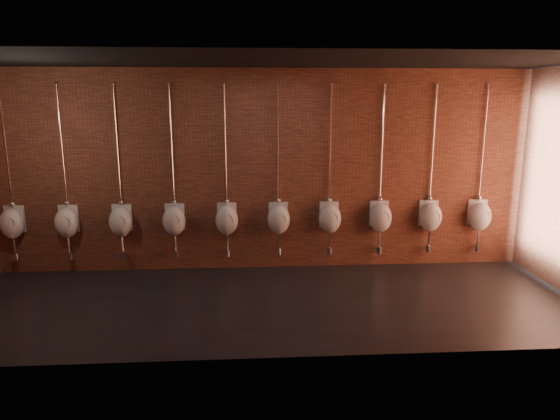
{
  "coord_description": "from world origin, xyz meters",
  "views": [
    {
      "loc": [
        -0.27,
        -6.4,
        2.73
      ],
      "look_at": [
        0.2,
        0.9,
        1.1
      ],
      "focal_mm": 32.0,
      "sensor_mm": 36.0,
      "label": 1
    }
  ],
  "objects_px": {
    "urinal_9": "(480,215)",
    "urinal_1": "(67,221)",
    "urinal_7": "(380,217)",
    "urinal_6": "(330,217)",
    "urinal_3": "(174,220)",
    "urinal_5": "(279,218)",
    "urinal_8": "(430,216)",
    "urinal_2": "(121,221)",
    "urinal_0": "(12,222)",
    "urinal_4": "(227,219)"
  },
  "relations": [
    {
      "from": "urinal_4",
      "to": "urinal_7",
      "type": "distance_m",
      "value": 2.49
    },
    {
      "from": "urinal_0",
      "to": "urinal_7",
      "type": "height_order",
      "value": "same"
    },
    {
      "from": "urinal_3",
      "to": "urinal_8",
      "type": "bearing_deg",
      "value": 0.0
    },
    {
      "from": "urinal_3",
      "to": "urinal_7",
      "type": "xyz_separation_m",
      "value": [
        3.33,
        0.0,
        0.0
      ]
    },
    {
      "from": "urinal_1",
      "to": "urinal_3",
      "type": "bearing_deg",
      "value": 0.0
    },
    {
      "from": "urinal_0",
      "to": "urinal_8",
      "type": "height_order",
      "value": "same"
    },
    {
      "from": "urinal_5",
      "to": "urinal_7",
      "type": "xyz_separation_m",
      "value": [
        1.66,
        0.0,
        0.0
      ]
    },
    {
      "from": "urinal_6",
      "to": "urinal_8",
      "type": "distance_m",
      "value": 1.66
    },
    {
      "from": "urinal_1",
      "to": "urinal_7",
      "type": "bearing_deg",
      "value": 0.0
    },
    {
      "from": "urinal_1",
      "to": "urinal_9",
      "type": "bearing_deg",
      "value": 0.0
    },
    {
      "from": "urinal_4",
      "to": "urinal_6",
      "type": "distance_m",
      "value": 1.66
    },
    {
      "from": "urinal_3",
      "to": "urinal_0",
      "type": "bearing_deg",
      "value": 180.0
    },
    {
      "from": "urinal_1",
      "to": "urinal_9",
      "type": "relative_size",
      "value": 1.0
    },
    {
      "from": "urinal_4",
      "to": "urinal_8",
      "type": "bearing_deg",
      "value": 0.0
    },
    {
      "from": "urinal_0",
      "to": "urinal_4",
      "type": "height_order",
      "value": "same"
    },
    {
      "from": "urinal_1",
      "to": "urinal_3",
      "type": "distance_m",
      "value": 1.66
    },
    {
      "from": "urinal_7",
      "to": "urinal_9",
      "type": "xyz_separation_m",
      "value": [
        1.66,
        0.0,
        0.0
      ]
    },
    {
      "from": "urinal_4",
      "to": "urinal_1",
      "type": "bearing_deg",
      "value": 180.0
    },
    {
      "from": "urinal_2",
      "to": "urinal_5",
      "type": "relative_size",
      "value": 1.0
    },
    {
      "from": "urinal_8",
      "to": "urinal_2",
      "type": "bearing_deg",
      "value": 180.0
    },
    {
      "from": "urinal_6",
      "to": "urinal_1",
      "type": "bearing_deg",
      "value": 180.0
    },
    {
      "from": "urinal_0",
      "to": "urinal_5",
      "type": "bearing_deg",
      "value": 0.0
    },
    {
      "from": "urinal_0",
      "to": "urinal_7",
      "type": "relative_size",
      "value": 1.0
    },
    {
      "from": "urinal_2",
      "to": "urinal_6",
      "type": "xyz_separation_m",
      "value": [
        3.33,
        0.0,
        0.0
      ]
    },
    {
      "from": "urinal_3",
      "to": "urinal_8",
      "type": "xyz_separation_m",
      "value": [
        4.16,
        0.0,
        0.0
      ]
    },
    {
      "from": "urinal_9",
      "to": "urinal_1",
      "type": "bearing_deg",
      "value": 180.0
    },
    {
      "from": "urinal_0",
      "to": "urinal_9",
      "type": "bearing_deg",
      "value": 0.0
    },
    {
      "from": "urinal_1",
      "to": "urinal_2",
      "type": "relative_size",
      "value": 1.0
    },
    {
      "from": "urinal_3",
      "to": "urinal_9",
      "type": "xyz_separation_m",
      "value": [
        4.99,
        0.0,
        0.0
      ]
    },
    {
      "from": "urinal_2",
      "to": "urinal_9",
      "type": "distance_m",
      "value": 5.82
    },
    {
      "from": "urinal_3",
      "to": "urinal_5",
      "type": "bearing_deg",
      "value": 0.0
    },
    {
      "from": "urinal_8",
      "to": "urinal_0",
      "type": "bearing_deg",
      "value": 180.0
    },
    {
      "from": "urinal_8",
      "to": "urinal_7",
      "type": "bearing_deg",
      "value": 180.0
    },
    {
      "from": "urinal_4",
      "to": "urinal_5",
      "type": "distance_m",
      "value": 0.83
    },
    {
      "from": "urinal_2",
      "to": "urinal_1",
      "type": "bearing_deg",
      "value": 180.0
    },
    {
      "from": "urinal_6",
      "to": "urinal_7",
      "type": "xyz_separation_m",
      "value": [
        0.83,
        0.0,
        0.0
      ]
    },
    {
      "from": "urinal_1",
      "to": "urinal_3",
      "type": "height_order",
      "value": "same"
    },
    {
      "from": "urinal_5",
      "to": "urinal_6",
      "type": "bearing_deg",
      "value": 0.0
    },
    {
      "from": "urinal_7",
      "to": "urinal_9",
      "type": "distance_m",
      "value": 1.66
    },
    {
      "from": "urinal_2",
      "to": "urinal_8",
      "type": "distance_m",
      "value": 4.99
    },
    {
      "from": "urinal_8",
      "to": "urinal_9",
      "type": "distance_m",
      "value": 0.83
    },
    {
      "from": "urinal_4",
      "to": "urinal_2",
      "type": "bearing_deg",
      "value": 180.0
    },
    {
      "from": "urinal_4",
      "to": "urinal_9",
      "type": "bearing_deg",
      "value": 0.0
    },
    {
      "from": "urinal_3",
      "to": "urinal_8",
      "type": "distance_m",
      "value": 4.16
    },
    {
      "from": "urinal_0",
      "to": "urinal_2",
      "type": "distance_m",
      "value": 1.66
    },
    {
      "from": "urinal_7",
      "to": "urinal_2",
      "type": "bearing_deg",
      "value": 180.0
    },
    {
      "from": "urinal_3",
      "to": "urinal_5",
      "type": "distance_m",
      "value": 1.66
    },
    {
      "from": "urinal_8",
      "to": "urinal_1",
      "type": "bearing_deg",
      "value": 180.0
    },
    {
      "from": "urinal_2",
      "to": "urinal_3",
      "type": "bearing_deg",
      "value": 0.0
    },
    {
      "from": "urinal_1",
      "to": "urinal_6",
      "type": "relative_size",
      "value": 1.0
    }
  ]
}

